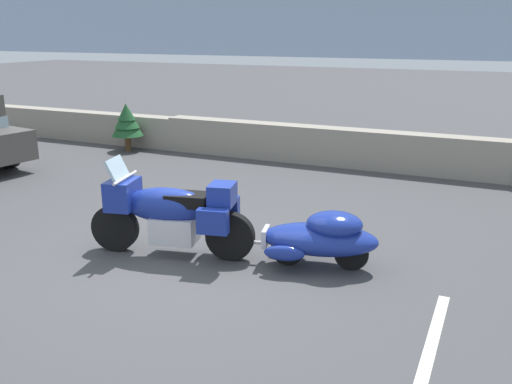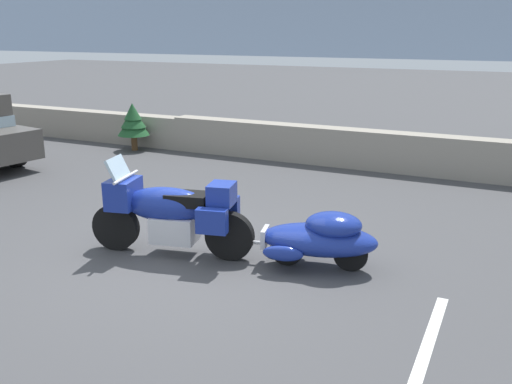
% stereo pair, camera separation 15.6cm
% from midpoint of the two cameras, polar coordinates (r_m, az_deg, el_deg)
% --- Properties ---
extents(ground_plane, '(80.00, 80.00, 0.00)m').
position_cam_midpoint_polar(ground_plane, '(7.62, -8.09, -6.84)').
color(ground_plane, '#424244').
extents(stone_guard_wall, '(24.00, 0.52, 0.90)m').
position_cam_midpoint_polar(stone_guard_wall, '(12.73, 8.44, 4.57)').
color(stone_guard_wall, gray).
rests_on(stone_guard_wall, ground).
extents(touring_motorcycle, '(2.28, 1.05, 1.33)m').
position_cam_midpoint_polar(touring_motorcycle, '(7.58, -9.39, -2.00)').
color(touring_motorcycle, black).
rests_on(touring_motorcycle, ground).
extents(car_shaped_trailer, '(2.23, 1.03, 0.76)m').
position_cam_midpoint_polar(car_shaped_trailer, '(7.21, 6.03, -4.62)').
color(car_shaped_trailer, black).
rests_on(car_shaped_trailer, ground).
extents(pine_sapling_near, '(0.81, 0.81, 1.21)m').
position_cam_midpoint_polar(pine_sapling_near, '(14.54, -13.43, 7.06)').
color(pine_sapling_near, brown).
rests_on(pine_sapling_near, ground).
extents(parking_stripe_marker, '(0.12, 3.60, 0.01)m').
position_cam_midpoint_polar(parking_stripe_marker, '(5.31, 15.73, -18.35)').
color(parking_stripe_marker, silver).
rests_on(parking_stripe_marker, ground).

